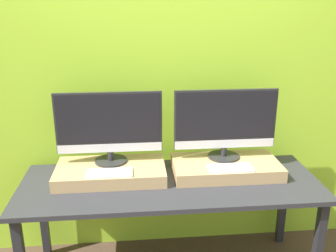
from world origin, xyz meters
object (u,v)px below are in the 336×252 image
(monitor_left, at_px, (109,126))
(keyboard_left, at_px, (110,173))
(monitor_right, at_px, (225,122))
(keyboard_right, at_px, (230,168))

(monitor_left, xyz_separation_m, keyboard_left, (-0.00, -0.19, -0.24))
(monitor_left, distance_m, keyboard_left, 0.31)
(keyboard_left, bearing_deg, monitor_left, 90.00)
(monitor_right, height_order, keyboard_right, monitor_right)
(monitor_left, bearing_deg, keyboard_right, -13.86)
(monitor_right, relative_size, keyboard_right, 2.41)
(monitor_left, relative_size, keyboard_left, 2.41)
(keyboard_right, bearing_deg, monitor_left, 166.14)
(keyboard_left, height_order, keyboard_right, same)
(keyboard_left, bearing_deg, keyboard_right, 0.00)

